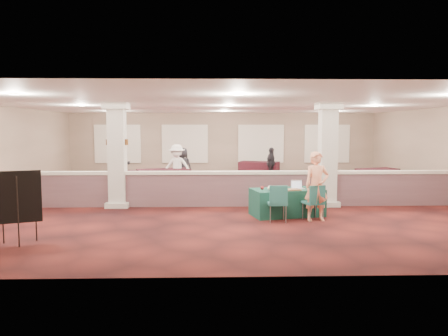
{
  "coord_description": "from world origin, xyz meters",
  "views": [
    {
      "loc": [
        -0.62,
        -14.94,
        2.43
      ],
      "look_at": [
        -0.24,
        -2.0,
        1.24
      ],
      "focal_mm": 35.0,
      "sensor_mm": 36.0,
      "label": 1
    }
  ],
  "objects_px": {
    "far_table_front_center": "(285,187)",
    "attendee_a": "(121,165)",
    "conf_chair_side": "(278,200)",
    "attendee_d": "(183,167)",
    "woman": "(317,186)",
    "far_table_back_right": "(377,177)",
    "attendee_b": "(177,167)",
    "far_table_back_center": "(259,169)",
    "easel_board": "(18,198)",
    "far_table_back_left": "(126,179)",
    "attendee_c": "(271,164)",
    "far_table_front_left": "(164,179)",
    "conf_chair_main": "(315,200)",
    "far_table_front_right": "(380,179)",
    "near_table": "(287,202)"
  },
  "relations": [
    {
      "from": "far_table_front_center",
      "to": "attendee_a",
      "type": "height_order",
      "value": "attendee_a"
    },
    {
      "from": "far_table_back_center",
      "to": "attendee_d",
      "type": "height_order",
      "value": "attendee_d"
    },
    {
      "from": "far_table_back_center",
      "to": "attendee_a",
      "type": "distance_m",
      "value": 6.78
    },
    {
      "from": "far_table_back_right",
      "to": "attendee_d",
      "type": "relative_size",
      "value": 1.07
    },
    {
      "from": "easel_board",
      "to": "far_table_back_right",
      "type": "distance_m",
      "value": 14.53
    },
    {
      "from": "conf_chair_side",
      "to": "attendee_a",
      "type": "distance_m",
      "value": 9.68
    },
    {
      "from": "woman",
      "to": "far_table_front_left",
      "type": "distance_m",
      "value": 7.54
    },
    {
      "from": "far_table_back_center",
      "to": "attendee_d",
      "type": "relative_size",
      "value": 1.18
    },
    {
      "from": "far_table_front_center",
      "to": "attendee_c",
      "type": "distance_m",
      "value": 5.08
    },
    {
      "from": "woman",
      "to": "conf_chair_main",
      "type": "bearing_deg",
      "value": 142.83
    },
    {
      "from": "attendee_d",
      "to": "far_table_back_left",
      "type": "bearing_deg",
      "value": 27.63
    },
    {
      "from": "easel_board",
      "to": "far_table_front_center",
      "type": "xyz_separation_m",
      "value": [
        6.64,
        6.15,
        -0.62
      ]
    },
    {
      "from": "easel_board",
      "to": "attendee_d",
      "type": "relative_size",
      "value": 0.97
    },
    {
      "from": "woman",
      "to": "far_table_back_center",
      "type": "bearing_deg",
      "value": 83.56
    },
    {
      "from": "far_table_back_right",
      "to": "far_table_back_center",
      "type": "bearing_deg",
      "value": 147.34
    },
    {
      "from": "far_table_front_center",
      "to": "far_table_back_right",
      "type": "height_order",
      "value": "far_table_front_center"
    },
    {
      "from": "far_table_front_left",
      "to": "attendee_d",
      "type": "bearing_deg",
      "value": 61.98
    },
    {
      "from": "near_table",
      "to": "attendee_d",
      "type": "height_order",
      "value": "attendee_d"
    },
    {
      "from": "far_table_front_right",
      "to": "attendee_c",
      "type": "xyz_separation_m",
      "value": [
        -4.1,
        2.77,
        0.41
      ]
    },
    {
      "from": "woman",
      "to": "far_table_back_right",
      "type": "distance_m",
      "value": 8.4
    },
    {
      "from": "far_table_front_center",
      "to": "far_table_back_right",
      "type": "distance_m",
      "value": 5.49
    },
    {
      "from": "conf_chair_main",
      "to": "attendee_b",
      "type": "bearing_deg",
      "value": 106.05
    },
    {
      "from": "far_table_back_center",
      "to": "attendee_b",
      "type": "distance_m",
      "value": 5.48
    },
    {
      "from": "easel_board",
      "to": "attendee_c",
      "type": "xyz_separation_m",
      "value": [
        6.82,
        11.2,
        -0.22
      ]
    },
    {
      "from": "near_table",
      "to": "attendee_a",
      "type": "relative_size",
      "value": 1.14
    },
    {
      "from": "far_table_front_left",
      "to": "far_table_back_left",
      "type": "height_order",
      "value": "far_table_front_left"
    },
    {
      "from": "far_table_front_center",
      "to": "attendee_a",
      "type": "bearing_deg",
      "value": 150.51
    },
    {
      "from": "conf_chair_side",
      "to": "attendee_d",
      "type": "distance_m",
      "value": 7.92
    },
    {
      "from": "attendee_d",
      "to": "far_table_front_left",
      "type": "bearing_deg",
      "value": 82.36
    },
    {
      "from": "far_table_back_right",
      "to": "attendee_b",
      "type": "distance_m",
      "value": 8.57
    },
    {
      "from": "easel_board",
      "to": "far_table_back_left",
      "type": "relative_size",
      "value": 0.95
    },
    {
      "from": "woman",
      "to": "far_table_back_center",
      "type": "relative_size",
      "value": 0.96
    },
    {
      "from": "near_table",
      "to": "woman",
      "type": "distance_m",
      "value": 1.1
    },
    {
      "from": "conf_chair_side",
      "to": "woman",
      "type": "height_order",
      "value": "woman"
    },
    {
      "from": "far_table_back_left",
      "to": "attendee_d",
      "type": "xyz_separation_m",
      "value": [
        2.36,
        0.3,
        0.47
      ]
    },
    {
      "from": "woman",
      "to": "far_table_front_center",
      "type": "bearing_deg",
      "value": 83.35
    },
    {
      "from": "conf_chair_side",
      "to": "far_table_front_center",
      "type": "xyz_separation_m",
      "value": [
        0.91,
        4.16,
        -0.21
      ]
    },
    {
      "from": "far_table_front_right",
      "to": "far_table_front_center",
      "type": "bearing_deg",
      "value": -151.9
    },
    {
      "from": "easel_board",
      "to": "far_table_front_left",
      "type": "height_order",
      "value": "easel_board"
    },
    {
      "from": "far_table_front_left",
      "to": "attendee_c",
      "type": "xyz_separation_m",
      "value": [
        4.68,
        3.13,
        0.36
      ]
    },
    {
      "from": "far_table_front_left",
      "to": "far_table_back_center",
      "type": "relative_size",
      "value": 1.06
    },
    {
      "from": "attendee_b",
      "to": "attendee_c",
      "type": "bearing_deg",
      "value": 43.72
    },
    {
      "from": "far_table_back_right",
      "to": "attendee_c",
      "type": "height_order",
      "value": "attendee_c"
    },
    {
      "from": "far_table_front_center",
      "to": "attendee_a",
      "type": "distance_m",
      "value": 7.53
    },
    {
      "from": "far_table_back_center",
      "to": "easel_board",
      "type": "bearing_deg",
      "value": -117.34
    },
    {
      "from": "far_table_front_left",
      "to": "attendee_d",
      "type": "relative_size",
      "value": 1.25
    },
    {
      "from": "conf_chair_side",
      "to": "far_table_back_left",
      "type": "height_order",
      "value": "conf_chair_side"
    },
    {
      "from": "woman",
      "to": "attendee_d",
      "type": "relative_size",
      "value": 1.13
    },
    {
      "from": "far_table_front_right",
      "to": "far_table_back_left",
      "type": "bearing_deg",
      "value": 176.63
    },
    {
      "from": "conf_chair_side",
      "to": "easel_board",
      "type": "xyz_separation_m",
      "value": [
        -5.73,
        -1.99,
        0.41
      ]
    }
  ]
}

